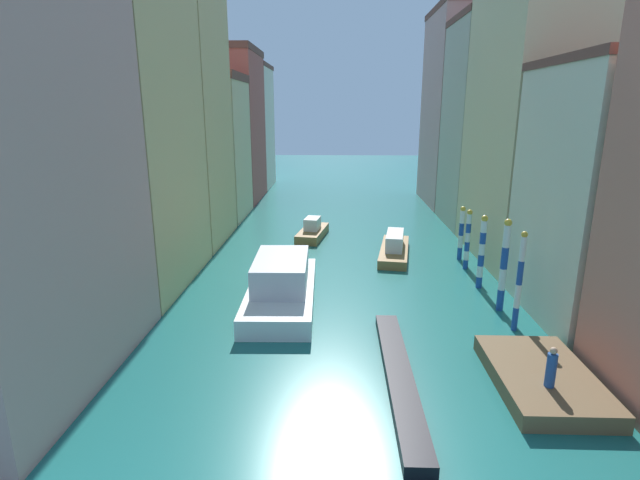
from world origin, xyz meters
name	(u,v)px	position (x,y,z in m)	size (l,w,h in m)	color
ground_plane	(343,245)	(0.00, 24.50, 0.00)	(154.00, 154.00, 0.00)	#1E6B66
building_left_1	(120,125)	(-13.03, 15.80, 9.48)	(7.11, 10.65, 18.93)	#DBB77A
building_left_2	(175,110)	(-13.03, 25.68, 10.28)	(7.11, 8.96, 20.54)	#DBB77A
building_left_3	(208,147)	(-13.03, 34.70, 6.82)	(7.11, 8.50, 13.62)	beige
building_left_4	(228,126)	(-13.03, 44.37, 8.50)	(7.11, 10.72, 16.96)	#B25147
building_left_5	(245,127)	(-13.03, 54.29, 8.02)	(7.11, 9.23, 16.03)	beige
building_right_1	(615,194)	(13.03, 11.53, 6.39)	(7.11, 8.79, 12.77)	beige
building_right_2	(538,112)	(13.03, 22.07, 10.21)	(7.11, 12.01, 20.39)	beige
building_right_3	(490,124)	(13.03, 32.51, 9.08)	(7.11, 8.98, 18.14)	#BCB299
building_right_4	(462,109)	(13.03, 43.08, 10.37)	(7.11, 11.93, 20.72)	tan
waterfront_dock	(542,378)	(7.44, 4.64, 0.33)	(3.61, 5.90, 0.67)	brown
person_on_dock	(551,368)	(7.21, 3.54, 1.38)	(0.36, 0.36, 1.54)	#234C93
mooring_pole_0	(519,281)	(8.11, 9.59, 2.52)	(0.30, 0.30, 4.95)	#1E479E
mooring_pole_1	(504,265)	(8.19, 12.02, 2.56)	(0.39, 0.39, 4.99)	#1E479E
mooring_pole_2	(482,251)	(8.03, 15.41, 2.28)	(0.39, 0.39, 4.44)	#1E479E
mooring_pole_3	(468,239)	(8.14, 18.98, 2.08)	(0.36, 0.36, 4.05)	#1E479E
mooring_pole_4	(461,233)	(8.23, 21.06, 1.98)	(0.36, 0.36, 3.86)	#1E479E
vaporetto_white	(281,285)	(-3.56, 12.73, 1.01)	(3.80, 9.73, 2.58)	white
gondola_black	(399,376)	(1.95, 4.76, 0.23)	(1.04, 10.63, 0.46)	black
motorboat_0	(394,248)	(3.69, 21.84, 0.61)	(3.01, 7.29, 1.71)	olive
motorboat_1	(312,231)	(-2.55, 26.79, 0.55)	(2.65, 5.53, 1.69)	olive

